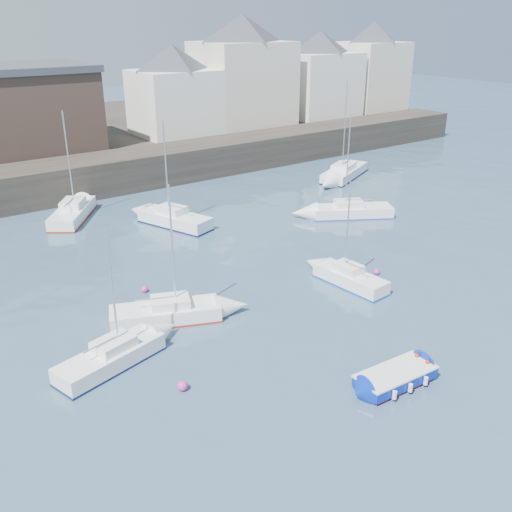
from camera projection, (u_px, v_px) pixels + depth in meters
water at (418, 374)px, 24.77m from camera, size 220.00×220.00×0.00m
quay_wall at (103, 174)px, 50.26m from camera, size 90.00×5.00×3.00m
land_strip at (41, 142)px, 63.70m from camera, size 90.00×32.00×2.80m
bldg_east_a at (243, 70)px, 63.47m from camera, size 13.36×13.36×11.80m
bldg_east_b at (319, 74)px, 69.42m from camera, size 11.88×11.88×9.95m
bldg_east_c at (371, 66)px, 74.11m from camera, size 11.14×11.14×10.95m
bldg_east_d at (174, 89)px, 58.78m from camera, size 11.14×11.14×8.95m
blue_dinghy at (395, 377)px, 23.96m from camera, size 3.66×1.99×0.68m
sailboat_a at (111, 357)px, 25.18m from camera, size 5.34×2.89×6.63m
sailboat_b at (166, 313)px, 28.96m from camera, size 5.83×3.77×7.17m
sailboat_c at (350, 278)px, 32.78m from camera, size 1.82×4.72×6.09m
sailboat_d at (352, 211)px, 44.05m from camera, size 6.28×4.79×7.82m
sailboat_f at (175, 219)px, 42.07m from camera, size 3.75×6.18×7.67m
sailboat_g at (344, 172)px, 54.75m from camera, size 7.42×5.14×9.03m
sailboat_h at (73, 212)px, 43.51m from camera, size 5.31×6.27×8.09m
buoy_near at (183, 390)px, 23.75m from camera, size 0.45×0.45×0.45m
buoy_mid at (376, 274)px, 34.35m from camera, size 0.37×0.37×0.37m
buoy_far at (145, 292)px, 32.17m from camera, size 0.38×0.38×0.38m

